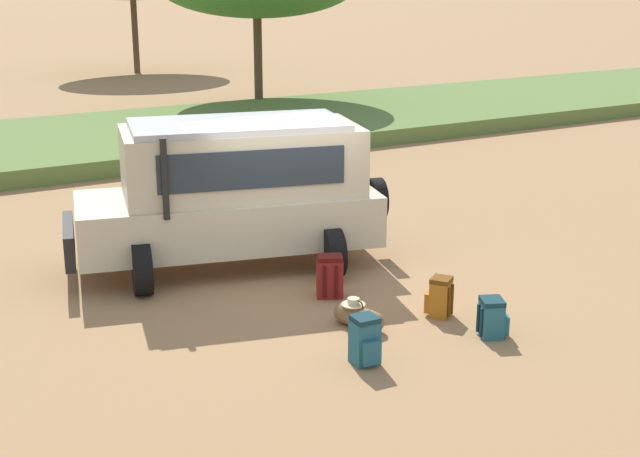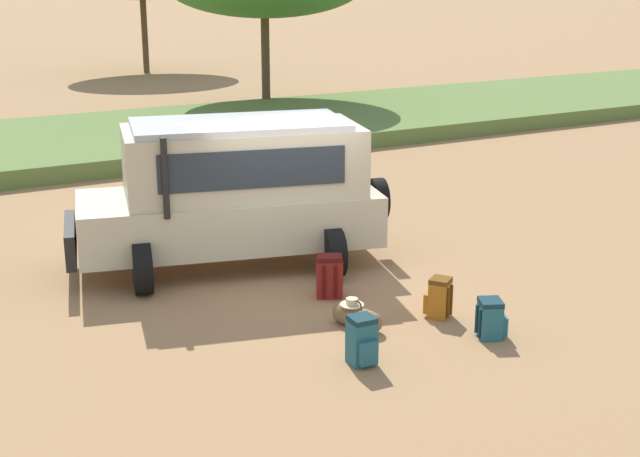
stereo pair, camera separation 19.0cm
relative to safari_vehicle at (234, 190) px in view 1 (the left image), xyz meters
The scene contains 8 objects.
ground_plane 1.71m from the safari_vehicle, 64.67° to the right, with size 320.00×320.00×0.00m, color #9E754C.
grass_bank 10.61m from the safari_vehicle, 87.41° to the left, with size 120.00×7.00×0.44m.
safari_vehicle is the anchor object (origin of this frame).
backpack_beside_front_wheel 4.90m from the safari_vehicle, 67.50° to the right, with size 0.46×0.45×0.54m.
backpack_cluster_center 4.00m from the safari_vehicle, 64.98° to the right, with size 0.42×0.43×0.59m.
backpack_near_rear_wheel 4.43m from the safari_vehicle, 91.82° to the right, with size 0.33×0.42×0.64m.
backpack_outermost 2.36m from the safari_vehicle, 72.57° to the right, with size 0.48×0.48×0.66m.
duffel_bag_low_black_case 3.50m from the safari_vehicle, 83.05° to the right, with size 0.46×0.82×0.41m.
Camera 1 is at (-6.19, -12.08, 4.95)m, focal length 50.00 mm.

